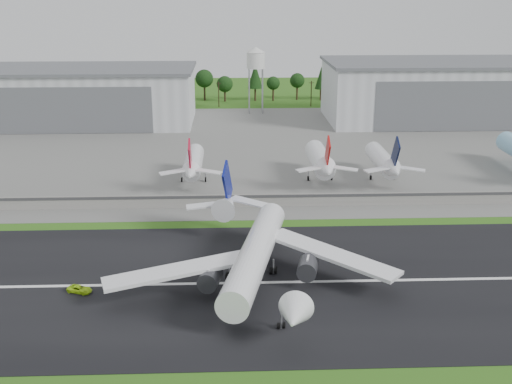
{
  "coord_description": "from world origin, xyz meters",
  "views": [
    {
      "loc": [
        -16.12,
        -103.5,
        55.55
      ],
      "look_at": [
        -10.54,
        40.0,
        9.0
      ],
      "focal_mm": 45.0,
      "sensor_mm": 36.0,
      "label": 1
    }
  ],
  "objects_px": {
    "parked_jet_red_a": "(193,164)",
    "parked_jet_navy": "(385,162)",
    "parked_jet_red_b": "(321,161)",
    "main_airliner": "(256,261)",
    "ground_vehicle": "(80,289)"
  },
  "relations": [
    {
      "from": "ground_vehicle",
      "to": "parked_jet_red_b",
      "type": "relative_size",
      "value": 0.15
    },
    {
      "from": "ground_vehicle",
      "to": "parked_jet_navy",
      "type": "relative_size",
      "value": 0.15
    },
    {
      "from": "parked_jet_red_a",
      "to": "parked_jet_red_b",
      "type": "xyz_separation_m",
      "value": [
        37.44,
        0.06,
        0.38
      ]
    },
    {
      "from": "parked_jet_red_b",
      "to": "main_airliner",
      "type": "bearing_deg",
      "value": -107.96
    },
    {
      "from": "main_airliner",
      "to": "parked_jet_red_a",
      "type": "relative_size",
      "value": 1.88
    },
    {
      "from": "main_airliner",
      "to": "parked_jet_red_b",
      "type": "distance_m",
      "value": 70.46
    },
    {
      "from": "ground_vehicle",
      "to": "parked_jet_red_b",
      "type": "xyz_separation_m",
      "value": [
        55.15,
        69.41,
        5.57
      ]
    },
    {
      "from": "ground_vehicle",
      "to": "parked_jet_red_b",
      "type": "distance_m",
      "value": 88.83
    },
    {
      "from": "parked_jet_red_a",
      "to": "parked_jet_navy",
      "type": "xyz_separation_m",
      "value": [
        56.15,
        0.01,
        0.05
      ]
    },
    {
      "from": "parked_jet_red_a",
      "to": "parked_jet_navy",
      "type": "bearing_deg",
      "value": 0.01
    },
    {
      "from": "parked_jet_red_a",
      "to": "parked_jet_navy",
      "type": "distance_m",
      "value": 56.15
    },
    {
      "from": "ground_vehicle",
      "to": "parked_jet_red_a",
      "type": "height_order",
      "value": "parked_jet_red_a"
    },
    {
      "from": "main_airliner",
      "to": "ground_vehicle",
      "type": "bearing_deg",
      "value": 16.03
    },
    {
      "from": "parked_jet_navy",
      "to": "parked_jet_red_b",
      "type": "bearing_deg",
      "value": 179.84
    },
    {
      "from": "parked_jet_navy",
      "to": "parked_jet_red_a",
      "type": "bearing_deg",
      "value": -179.99
    }
  ]
}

